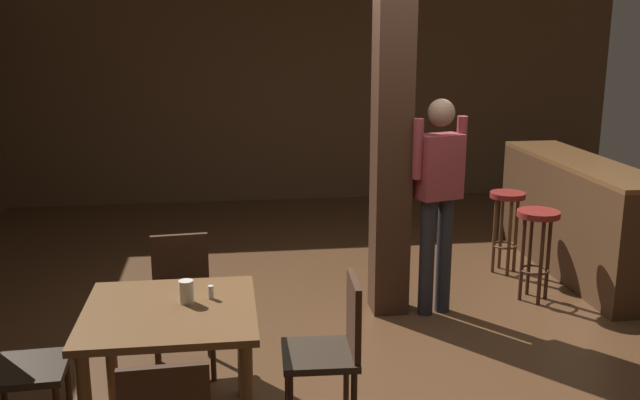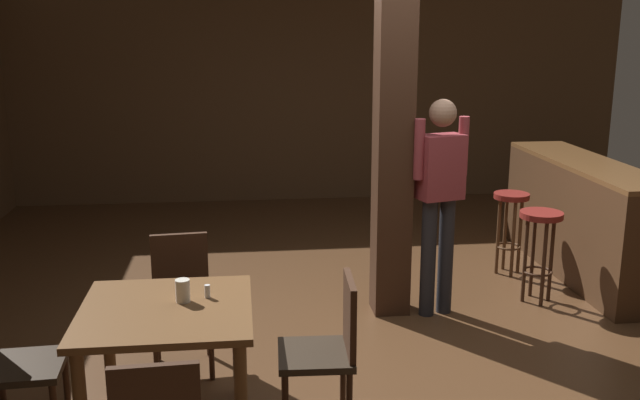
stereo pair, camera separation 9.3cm
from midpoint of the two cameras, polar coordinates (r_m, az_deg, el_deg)
name	(u,v)px [view 1 (the left image)]	position (r m, az deg, el deg)	size (l,w,h in m)	color
ground_plane	(391,338)	(5.40, 5.21, -10.94)	(10.80, 10.80, 0.00)	#4C301C
wall_back	(315,93)	(9.39, -0.71, 8.55)	(8.00, 0.10, 2.80)	brown
pillar	(392,140)	(5.53, 5.28, 4.83)	(0.28, 0.28, 2.80)	#382114
dining_table	(171,331)	(4.06, -12.51, -10.16)	(0.93, 0.93, 0.76)	brown
chair_north	(182,296)	(4.87, -11.52, -7.55)	(0.45, 0.45, 0.89)	#2D2319
chair_east	(333,345)	(4.09, 0.38, -11.53)	(0.44, 0.44, 0.89)	#2D2319
chair_west	(10,361)	(4.27, -24.12, -11.67)	(0.44, 0.44, 0.89)	#2D2319
napkin_cup	(186,292)	(4.05, -11.30, -7.20)	(0.08, 0.08, 0.13)	silver
salt_shaker	(211,292)	(4.09, -9.38, -7.28)	(0.03, 0.03, 0.08)	silver
standing_person	(438,192)	(5.59, 8.96, 0.67)	(0.47, 0.28, 1.72)	maroon
bar_counter	(570,216)	(6.98, 18.99, -1.22)	(0.56, 2.34, 1.06)	brown
bar_stool_near	(537,234)	(6.16, 16.56, -2.59)	(0.35, 0.35, 0.77)	maroon
bar_stool_mid	(506,214)	(6.79, 14.32, -1.08)	(0.32, 0.32, 0.77)	maroon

